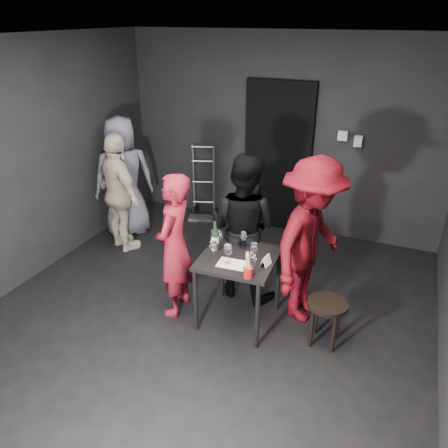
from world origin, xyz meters
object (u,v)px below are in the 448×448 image
at_px(bystander_cream, 119,191).
at_px(breadstick_cup, 248,265).
at_px(woman_black, 243,221).
at_px(server_red, 174,245).
at_px(bystander_grey, 123,170).
at_px(stool, 327,310).
at_px(wine_bottle, 215,239).
at_px(hand_truck, 203,204).
at_px(man_maroon, 312,230).
at_px(tasting_table, 239,265).

xyz_separation_m(bystander_cream, breadstick_cup, (2.20, -1.13, 0.06)).
bearing_deg(woman_black, breadstick_cup, 121.31).
relative_size(server_red, bystander_grey, 0.83).
bearing_deg(stool, server_red, -176.84).
height_order(wine_bottle, breadstick_cup, wine_bottle).
relative_size(hand_truck, bystander_cream, 0.69).
bearing_deg(bystander_grey, breadstick_cup, 103.39).
xyz_separation_m(hand_truck, breadstick_cup, (1.65, -2.45, 0.66)).
distance_m(stool, wine_bottle, 1.25).
xyz_separation_m(stool, woman_black, (-1.04, 0.49, 0.50)).
height_order(server_red, woman_black, woman_black).
bearing_deg(man_maroon, bystander_cream, 93.22).
relative_size(stool, bystander_cream, 0.29).
bearing_deg(server_red, man_maroon, 102.64).
distance_m(server_red, breadstick_cup, 0.91).
bearing_deg(tasting_table, stool, -0.09).
xyz_separation_m(tasting_table, bystander_grey, (-2.20, 1.24, 0.29)).
xyz_separation_m(stool, server_red, (-1.55, -0.09, 0.40)).
distance_m(man_maroon, bystander_cream, 2.64).
distance_m(hand_truck, woman_black, 2.20).
distance_m(woman_black, bystander_grey, 2.18).
xyz_separation_m(hand_truck, tasting_table, (1.44, -2.14, 0.44)).
xyz_separation_m(hand_truck, bystander_grey, (-0.76, -0.90, 0.73)).
distance_m(bystander_cream, bystander_grey, 0.48).
bearing_deg(tasting_table, bystander_grey, 150.63).
distance_m(tasting_table, bystander_grey, 2.54).
relative_size(stool, bystander_grey, 0.25).
bearing_deg(man_maroon, tasting_table, 134.25).
relative_size(woman_black, bystander_cream, 1.08).
xyz_separation_m(hand_truck, woman_black, (1.29, -1.65, 0.67)).
distance_m(bystander_cream, breadstick_cup, 2.47).
height_order(hand_truck, bystander_cream, bystander_cream).
relative_size(server_red, woman_black, 0.88).
relative_size(server_red, bystander_cream, 0.96).
xyz_separation_m(tasting_table, woman_black, (-0.15, 0.49, 0.23)).
distance_m(hand_truck, man_maroon, 2.82).
relative_size(server_red, breadstick_cup, 5.77).
height_order(stool, man_maroon, man_maroon).
height_order(server_red, bystander_grey, bystander_grey).
height_order(stool, server_red, server_red).
distance_m(server_red, bystander_cream, 1.60).
xyz_separation_m(bystander_grey, wine_bottle, (1.93, -1.21, -0.07)).
bearing_deg(bystander_cream, breadstick_cup, 179.34).
xyz_separation_m(bystander_cream, bystander_grey, (-0.21, 0.41, 0.12)).
distance_m(tasting_table, server_red, 0.68).
height_order(bystander_cream, wine_bottle, bystander_cream).
height_order(hand_truck, tasting_table, hand_truck).
xyz_separation_m(server_red, wine_bottle, (0.40, 0.11, 0.09)).
relative_size(woman_black, man_maroon, 0.90).
height_order(bystander_cream, breadstick_cup, bystander_cream).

